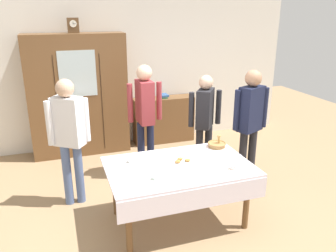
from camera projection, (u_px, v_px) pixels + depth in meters
ground_plane at (173, 211)px, 4.35m from camera, size 12.00×12.00×0.00m
back_wall at (126, 72)px, 6.29m from camera, size 6.40×0.10×2.70m
dining_table at (180, 174)px, 3.93m from camera, size 1.66×1.06×0.74m
wall_cabinet at (79, 96)px, 5.85m from camera, size 1.65×0.46×2.08m
mantel_clock at (73, 25)px, 5.48m from camera, size 0.18×0.11×0.24m
bookshelf_low at (163, 120)px, 6.56m from camera, size 1.15×0.35×0.87m
book_stack at (163, 96)px, 6.41m from camera, size 0.16×0.22×0.07m
tea_cup_center at (131, 161)px, 3.99m from camera, size 0.13×0.13×0.06m
tea_cup_near_right at (156, 177)px, 3.59m from camera, size 0.13×0.13×0.06m
tea_cup_far_right at (234, 167)px, 3.82m from camera, size 0.13×0.13×0.06m
bread_basket at (217, 144)px, 4.44m from camera, size 0.24×0.24×0.16m
pastry_plate at (182, 162)px, 3.99m from camera, size 0.28×0.28×0.05m
spoon_far_right at (188, 173)px, 3.74m from camera, size 0.12×0.02×0.01m
spoon_center at (136, 183)px, 3.53m from camera, size 0.12×0.02×0.01m
person_behind_table_right at (145, 110)px, 5.03m from camera, size 0.52×0.37×1.70m
person_behind_table_left at (205, 116)px, 5.09m from camera, size 0.52×0.41×1.55m
person_near_right_end at (69, 131)px, 4.23m from camera, size 0.52×0.37×1.67m
person_by_cabinet at (250, 117)px, 4.71m from camera, size 0.52×0.33×1.69m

